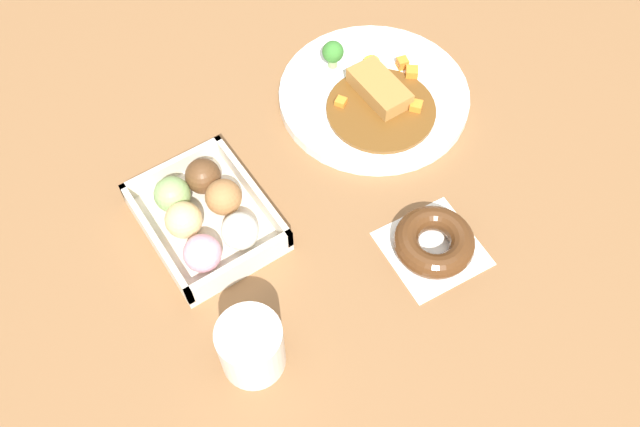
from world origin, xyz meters
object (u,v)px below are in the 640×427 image
(chocolate_ring_donut, at_px, (434,242))
(coffee_mug, at_px, (251,347))
(curry_plate, at_px, (374,95))
(donut_box, at_px, (205,215))

(chocolate_ring_donut, relative_size, coffee_mug, 1.56)
(chocolate_ring_donut, xyz_separation_m, coffee_mug, (-0.00, -0.27, 0.02))
(curry_plate, height_order, chocolate_ring_donut, curry_plate)
(curry_plate, distance_m, chocolate_ring_donut, 0.27)
(curry_plate, xyz_separation_m, coffee_mug, (0.25, -0.36, 0.03))
(curry_plate, relative_size, coffee_mug, 3.44)
(chocolate_ring_donut, distance_m, coffee_mug, 0.27)
(coffee_mug, bearing_deg, curry_plate, 124.73)
(chocolate_ring_donut, height_order, coffee_mug, coffee_mug)
(curry_plate, xyz_separation_m, donut_box, (0.05, -0.32, 0.01))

